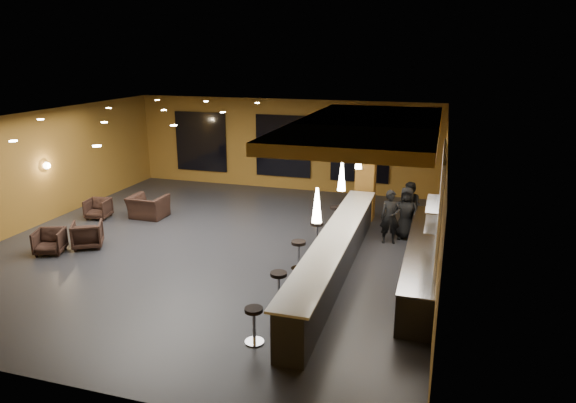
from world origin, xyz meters
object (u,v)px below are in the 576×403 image
(armchair_a, at_px, (50,242))
(bar_stool_2, at_px, (298,251))
(pendant_1, at_px, (342,176))
(armchair_c, at_px, (98,209))
(armchair_d, at_px, (148,207))
(bar_stool_0, at_px, (254,321))
(pendant_2, at_px, (359,157))
(staff_a, at_px, (390,217))
(armchair_b, at_px, (87,235))
(bar_counter, at_px, (335,256))
(column, at_px, (366,166))
(bar_stool_4, at_px, (335,215))
(pendant_0, at_px, (317,205))
(staff_b, at_px, (410,208))
(prep_counter, at_px, (422,260))
(staff_c, at_px, (406,213))
(bar_stool_1, at_px, (279,284))
(bar_stool_3, at_px, (317,232))

(armchair_a, relative_size, bar_stool_2, 0.98)
(pendant_1, height_order, armchair_c, pendant_1)
(armchair_d, height_order, bar_stool_0, armchair_d)
(pendant_2, relative_size, staff_a, 0.46)
(armchair_a, bearing_deg, armchair_b, 24.56)
(bar_counter, xyz_separation_m, bar_stool_2, (-0.95, 0.07, -0.02))
(column, relative_size, bar_stool_4, 4.88)
(pendant_1, bearing_deg, bar_stool_0, -101.87)
(staff_a, distance_m, armchair_a, 9.30)
(pendant_1, relative_size, bar_stool_4, 0.98)
(column, xyz_separation_m, pendant_0, (0.00, -6.60, 0.60))
(pendant_2, xyz_separation_m, bar_stool_2, (-0.95, -2.93, -1.87))
(pendant_1, height_order, bar_stool_2, pendant_1)
(bar_counter, xyz_separation_m, pendant_1, (0.00, 0.50, 1.85))
(staff_b, bearing_deg, prep_counter, -65.11)
(bar_counter, distance_m, armchair_a, 7.66)
(pendant_1, distance_m, staff_c, 3.35)
(pendant_0, bearing_deg, bar_stool_1, 168.65)
(staff_b, height_order, armchair_d, staff_b)
(pendant_2, bearing_deg, armchair_d, -176.90)
(staff_c, bearing_deg, pendant_2, -176.56)
(bar_counter, bearing_deg, staff_a, 68.63)
(armchair_a, xyz_separation_m, armchair_d, (0.86, 3.48, 0.03))
(bar_counter, bearing_deg, armchair_d, 158.70)
(staff_c, height_order, bar_stool_0, staff_c)
(staff_c, bearing_deg, armchair_a, -156.69)
(column, bearing_deg, bar_stool_3, -105.61)
(bar_stool_0, bearing_deg, bar_stool_2, 92.06)
(column, relative_size, staff_c, 2.29)
(armchair_c, bearing_deg, pendant_0, -35.82)
(pendant_1, relative_size, bar_stool_1, 0.95)
(bar_stool_0, bearing_deg, armchair_c, 143.55)
(bar_stool_0, xyz_separation_m, bar_stool_2, (-0.12, 3.47, 0.02))
(pendant_0, xyz_separation_m, bar_stool_4, (-0.70, 5.30, -1.89))
(prep_counter, relative_size, bar_stool_1, 8.10)
(staff_c, bearing_deg, bar_stool_0, -109.17)
(bar_stool_0, relative_size, bar_stool_1, 0.96)
(staff_b, distance_m, bar_stool_4, 2.24)
(armchair_c, relative_size, bar_stool_3, 0.94)
(column, height_order, pendant_1, column)
(prep_counter, bearing_deg, pendant_2, 128.66)
(armchair_c, distance_m, bar_stool_4, 7.67)
(armchair_b, bearing_deg, bar_stool_4, 178.40)
(prep_counter, distance_m, staff_b, 3.20)
(staff_a, xyz_separation_m, armchair_a, (-8.63, -3.44, -0.43))
(staff_c, xyz_separation_m, bar_stool_1, (-2.25, -4.92, -0.29))
(pendant_0, height_order, bar_stool_4, pendant_0)
(bar_counter, distance_m, bar_stool_1, 2.02)
(pendant_0, relative_size, armchair_a, 0.96)
(armchair_a, bearing_deg, bar_counter, -14.86)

